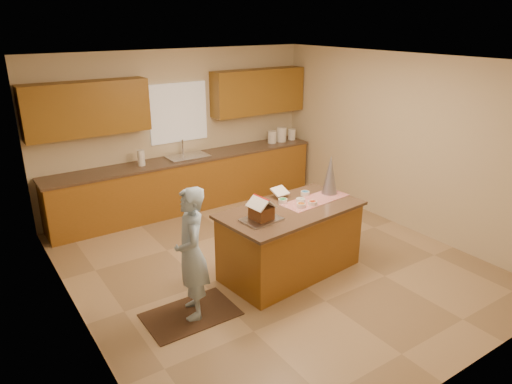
% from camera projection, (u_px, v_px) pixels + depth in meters
% --- Properties ---
extents(floor, '(5.50, 5.50, 0.00)m').
position_uv_depth(floor, '(270.00, 263.00, 6.49)').
color(floor, tan).
rests_on(floor, ground).
extents(ceiling, '(5.50, 5.50, 0.00)m').
position_uv_depth(ceiling, '(272.00, 61.00, 5.55)').
color(ceiling, silver).
rests_on(ceiling, floor).
extents(wall_back, '(5.50, 5.50, 0.00)m').
position_uv_depth(wall_back, '(179.00, 130.00, 8.15)').
color(wall_back, beige).
rests_on(wall_back, floor).
extents(wall_front, '(5.50, 5.50, 0.00)m').
position_uv_depth(wall_front, '(466.00, 253.00, 3.88)').
color(wall_front, beige).
rests_on(wall_front, floor).
extents(wall_left, '(5.50, 5.50, 0.00)m').
position_uv_depth(wall_left, '(69.00, 212.00, 4.71)').
color(wall_left, beige).
rests_on(wall_left, floor).
extents(wall_right, '(5.50, 5.50, 0.00)m').
position_uv_depth(wall_right, '(401.00, 142.00, 7.33)').
color(wall_right, beige).
rests_on(wall_right, floor).
extents(stone_accent, '(0.00, 2.50, 2.50)m').
position_uv_depth(stone_accent, '(96.00, 251.00, 4.13)').
color(stone_accent, gray).
rests_on(stone_accent, wall_left).
extents(window_curtain, '(1.05, 0.03, 1.00)m').
position_uv_depth(window_curtain, '(178.00, 113.00, 8.02)').
color(window_curtain, white).
rests_on(window_curtain, wall_back).
extents(back_counter_base, '(4.80, 0.60, 0.88)m').
position_uv_depth(back_counter_base, '(189.00, 184.00, 8.24)').
color(back_counter_base, brown).
rests_on(back_counter_base, floor).
extents(back_counter_top, '(4.85, 0.63, 0.04)m').
position_uv_depth(back_counter_top, '(188.00, 159.00, 8.08)').
color(back_counter_top, brown).
rests_on(back_counter_top, back_counter_base).
extents(upper_cabinet_left, '(1.85, 0.35, 0.80)m').
position_uv_depth(upper_cabinet_left, '(87.00, 109.00, 7.01)').
color(upper_cabinet_left, '#8D5D1E').
rests_on(upper_cabinet_left, wall_back).
extents(upper_cabinet_right, '(1.85, 0.35, 0.80)m').
position_uv_depth(upper_cabinet_right, '(258.00, 92.00, 8.63)').
color(upper_cabinet_right, '#8D5D1E').
rests_on(upper_cabinet_right, wall_back).
extents(sink, '(0.70, 0.45, 0.12)m').
position_uv_depth(sink, '(188.00, 159.00, 8.08)').
color(sink, silver).
rests_on(sink, back_counter_top).
extents(faucet, '(0.03, 0.03, 0.28)m').
position_uv_depth(faucet, '(183.00, 147.00, 8.16)').
color(faucet, silver).
rests_on(faucet, back_counter_top).
extents(island_base, '(1.86, 1.07, 0.87)m').
position_uv_depth(island_base, '(290.00, 242.00, 6.12)').
color(island_base, brown).
rests_on(island_base, floor).
extents(island_top, '(1.95, 1.16, 0.04)m').
position_uv_depth(island_top, '(291.00, 210.00, 5.96)').
color(island_top, brown).
rests_on(island_top, island_base).
extents(table_runner, '(1.02, 0.46, 0.01)m').
position_uv_depth(table_runner, '(315.00, 200.00, 6.22)').
color(table_runner, '#A10B11').
rests_on(table_runner, island_top).
extents(baking_tray, '(0.49, 0.38, 0.02)m').
position_uv_depth(baking_tray, '(261.00, 220.00, 5.59)').
color(baking_tray, silver).
rests_on(baking_tray, island_top).
extents(cookbook, '(0.23, 0.19, 0.09)m').
position_uv_depth(cookbook, '(280.00, 191.00, 6.28)').
color(cookbook, white).
rests_on(cookbook, island_top).
extents(tinsel_tree, '(0.24, 0.24, 0.54)m').
position_uv_depth(tinsel_tree, '(330.00, 175.00, 6.36)').
color(tinsel_tree, silver).
rests_on(tinsel_tree, island_top).
extents(rug, '(1.03, 0.67, 0.01)m').
position_uv_depth(rug, '(191.00, 314.00, 5.35)').
color(rug, black).
rests_on(rug, floor).
extents(boy, '(0.53, 0.64, 1.51)m').
position_uv_depth(boy, '(192.00, 253.00, 5.11)').
color(boy, '#A0C3E3').
rests_on(boy, rug).
extents(canister_a, '(0.17, 0.17, 0.23)m').
position_uv_depth(canister_a, '(272.00, 137.00, 8.97)').
color(canister_a, white).
rests_on(canister_a, back_counter_top).
extents(canister_b, '(0.19, 0.19, 0.28)m').
position_uv_depth(canister_b, '(281.00, 134.00, 9.08)').
color(canister_b, white).
rests_on(canister_b, back_counter_top).
extents(canister_c, '(0.15, 0.15, 0.21)m').
position_uv_depth(canister_c, '(292.00, 134.00, 9.22)').
color(canister_c, white).
rests_on(canister_c, back_counter_top).
extents(paper_towel, '(0.12, 0.12, 0.26)m').
position_uv_depth(paper_towel, '(141.00, 158.00, 7.59)').
color(paper_towel, white).
rests_on(paper_towel, back_counter_top).
extents(gingerbread_house, '(0.30, 0.30, 0.28)m').
position_uv_depth(gingerbread_house, '(261.00, 211.00, 5.54)').
color(gingerbread_house, brown).
rests_on(gingerbread_house, baking_tray).
extents(candy_bowls, '(0.81, 0.47, 0.05)m').
position_uv_depth(candy_bowls, '(294.00, 201.00, 6.11)').
color(candy_bowls, '#3685CC').
rests_on(candy_bowls, island_top).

